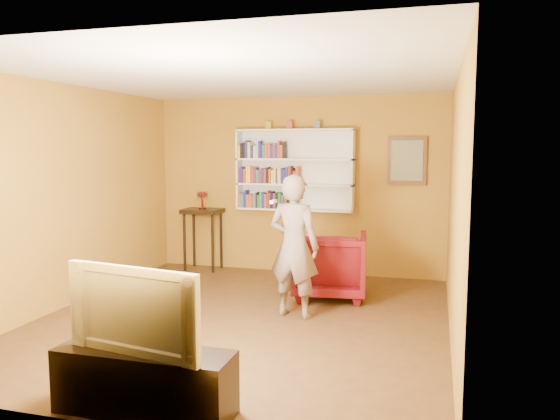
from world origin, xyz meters
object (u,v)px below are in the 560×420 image
(bookshelf, at_px, (296,170))
(console_table, at_px, (203,219))
(armchair, at_px, (330,265))
(television, at_px, (142,307))
(tv_cabinet, at_px, (145,381))
(person, at_px, (294,246))
(ruby_lustre, at_px, (202,196))

(bookshelf, height_order, console_table, bookshelf)
(bookshelf, distance_m, console_table, 1.68)
(armchair, xyz_separation_m, television, (-0.71, -3.46, 0.37))
(tv_cabinet, bearing_deg, person, 79.34)
(tv_cabinet, bearing_deg, bookshelf, 90.71)
(armchair, height_order, person, person)
(bookshelf, bearing_deg, armchair, -57.28)
(console_table, relative_size, person, 0.59)
(bookshelf, height_order, armchair, bookshelf)
(ruby_lustre, bearing_deg, console_table, -33.69)
(console_table, xyz_separation_m, television, (1.54, -4.50, -0.01))
(person, height_order, tv_cabinet, person)
(tv_cabinet, bearing_deg, armchair, 78.33)
(person, relative_size, tv_cabinet, 1.23)
(person, distance_m, television, 2.57)
(bookshelf, xyz_separation_m, person, (0.53, -2.14, -0.77))
(bookshelf, height_order, person, bookshelf)
(armchair, distance_m, person, 1.04)
(console_table, distance_m, television, 4.76)
(bookshelf, relative_size, person, 1.10)
(console_table, height_order, tv_cabinet, console_table)
(television, bearing_deg, tv_cabinet, 0.00)
(bookshelf, distance_m, armchair, 1.84)
(ruby_lustre, xyz_separation_m, person, (2.01, -1.98, -0.35))
(ruby_lustre, bearing_deg, bookshelf, 6.16)
(bookshelf, distance_m, television, 4.73)
(ruby_lustre, bearing_deg, armchair, -24.83)
(armchair, relative_size, television, 0.85)
(television, bearing_deg, console_table, 118.19)
(ruby_lustre, xyz_separation_m, television, (1.54, -4.50, -0.37))
(tv_cabinet, bearing_deg, console_table, 108.86)
(console_table, relative_size, television, 0.87)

